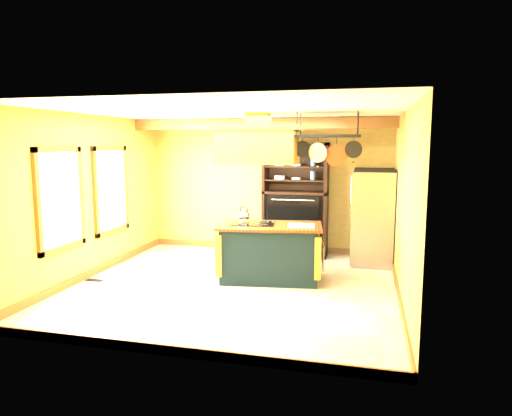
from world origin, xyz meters
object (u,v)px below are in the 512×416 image
at_px(kitchen_island, 270,252).
at_px(refrigerator, 372,219).
at_px(range_hood, 258,143).
at_px(pot_rack, 328,142).
at_px(hutch, 296,212).

relative_size(kitchen_island, refrigerator, 1.03).
distance_m(kitchen_island, refrigerator, 2.22).
xyz_separation_m(kitchen_island, refrigerator, (1.63, 1.47, 0.37)).
bearing_deg(range_hood, refrigerator, 38.75).
bearing_deg(range_hood, pot_rack, 0.14).
height_order(range_hood, hutch, range_hood).
bearing_deg(range_hood, hutch, 79.39).
bearing_deg(kitchen_island, hutch, 77.89).
bearing_deg(kitchen_island, pot_rack, -7.46).
bearing_deg(pot_rack, hutch, 112.73).
bearing_deg(hutch, pot_rack, -67.27).
xyz_separation_m(pot_rack, refrigerator, (0.72, 1.46, -1.41)).
distance_m(kitchen_island, pot_rack, 1.99).
distance_m(pot_rack, refrigerator, 2.15).
bearing_deg(hutch, refrigerator, -13.49).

